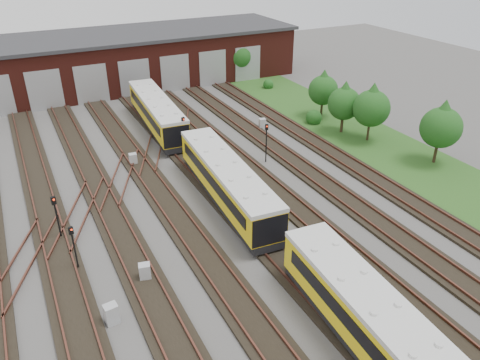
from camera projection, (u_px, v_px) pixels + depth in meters
name	position (u px, v px, depth m)	size (l,w,h in m)	color
ground	(247.00, 263.00, 28.11)	(120.00, 120.00, 0.00)	#403E3B
track_network	(240.00, 257.00, 28.46)	(30.40, 70.00, 0.33)	black
maintenance_shed	(97.00, 62.00, 57.93)	(51.00, 12.50, 6.35)	#521B14
grass_verge	(377.00, 144.00, 43.54)	(8.00, 55.00, 0.05)	#284B19
metro_train	(227.00, 181.00, 33.45)	(3.46, 46.06, 2.88)	black
signal_mast_0	(56.00, 212.00, 29.44)	(0.30, 0.29, 3.12)	black
signal_mast_1	(73.00, 243.00, 26.68)	(0.27, 0.26, 3.02)	black
signal_mast_2	(184.00, 131.00, 40.58)	(0.32, 0.30, 3.52)	black
signal_mast_3	(266.00, 138.00, 39.29)	(0.29, 0.28, 3.47)	black
relay_cabinet_0	(112.00, 314.00, 23.65)	(0.68, 0.56, 1.13)	#B0B2B5
relay_cabinet_1	(133.00, 159.00, 39.56)	(0.63, 0.52, 1.05)	#B0B2B5
relay_cabinet_2	(145.00, 272.00, 26.57)	(0.65, 0.54, 1.08)	#B0B2B5
relay_cabinet_3	(157.00, 121.00, 47.41)	(0.63, 0.52, 1.04)	#B0B2B5
relay_cabinet_4	(262.00, 124.00, 46.83)	(0.62, 0.52, 1.04)	#B0B2B5
tree_0	(239.00, 53.00, 60.79)	(3.27, 3.27, 5.42)	#2F2315
tree_1	(323.00, 87.00, 48.50)	(3.08, 3.08, 5.11)	#2F2315
tree_2	(372.00, 104.00, 42.71)	(3.40, 3.40, 5.63)	#2F2315
tree_3	(345.00, 100.00, 44.61)	(3.14, 3.14, 5.20)	#2F2315
tree_4	(442.00, 123.00, 38.51)	(3.41, 3.41, 5.66)	#2F2315
bush_1	(314.00, 115.00, 48.02)	(1.65, 1.65, 1.65)	#144614
bush_2	(268.00, 83.00, 58.71)	(1.31, 1.31, 1.31)	#144614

